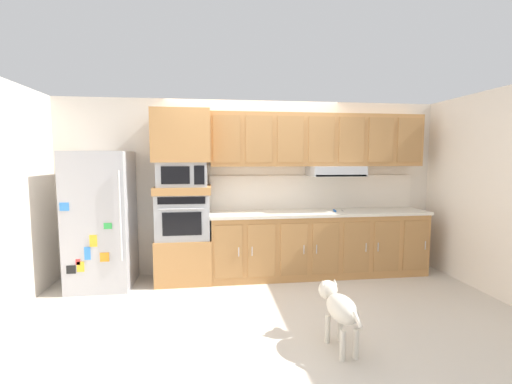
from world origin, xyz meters
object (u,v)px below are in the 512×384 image
at_px(screwdriver, 335,211).
at_px(dog, 339,307).
at_px(built_in_oven, 184,215).
at_px(refrigerator, 101,220).
at_px(microwave, 183,174).

relative_size(screwdriver, dog, 0.19).
height_order(built_in_oven, dog, built_in_oven).
bearing_deg(built_in_oven, refrigerator, -176.29).
xyz_separation_m(microwave, screwdriver, (2.11, -0.06, -0.53)).
xyz_separation_m(built_in_oven, screwdriver, (2.11, -0.06, 0.03)).
height_order(microwave, dog, microwave).
xyz_separation_m(built_in_oven, dog, (1.48, -1.90, -0.53)).
bearing_deg(built_in_oven, microwave, -0.77).
height_order(built_in_oven, microwave, microwave).
bearing_deg(refrigerator, built_in_oven, 3.71).
bearing_deg(refrigerator, dog, -35.93).
bearing_deg(dog, screwdriver, -24.96).
relative_size(refrigerator, built_in_oven, 2.51).
relative_size(microwave, screwdriver, 4.58).
xyz_separation_m(screwdriver, dog, (-0.64, -1.84, -0.57)).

